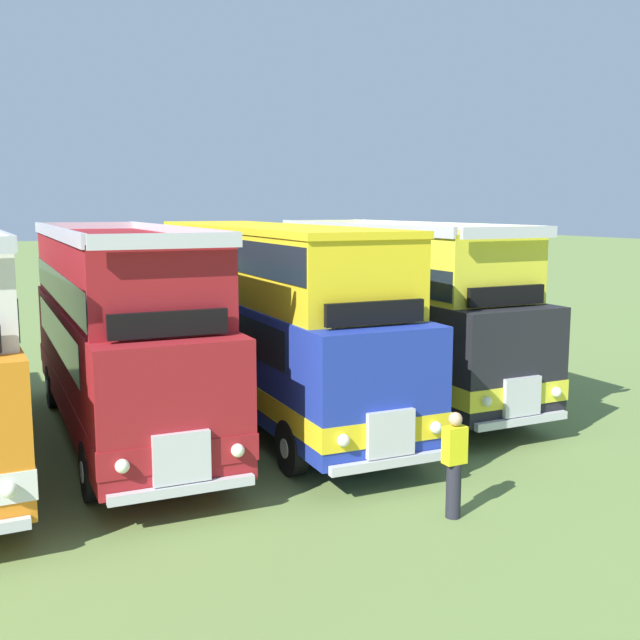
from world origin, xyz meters
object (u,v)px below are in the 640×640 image
(bus_eighth_in_row, at_px, (269,311))
(marshal_person, at_px, (454,464))
(bus_seventh_in_row, at_px, (120,328))
(bus_ninth_in_row, at_px, (395,307))

(bus_eighth_in_row, height_order, marshal_person, bus_eighth_in_row)
(bus_seventh_in_row, distance_m, bus_ninth_in_row, 7.16)
(bus_seventh_in_row, relative_size, bus_ninth_in_row, 1.05)
(marshal_person, bearing_deg, bus_seventh_in_row, 118.70)
(bus_seventh_in_row, height_order, bus_eighth_in_row, bus_seventh_in_row)
(bus_seventh_in_row, distance_m, marshal_person, 7.91)
(bus_eighth_in_row, height_order, bus_ninth_in_row, bus_ninth_in_row)
(bus_ninth_in_row, xyz_separation_m, marshal_person, (-3.42, -7.18, -1.47))
(bus_eighth_in_row, bearing_deg, marshal_person, -88.77)
(bus_eighth_in_row, distance_m, bus_ninth_in_row, 3.58)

